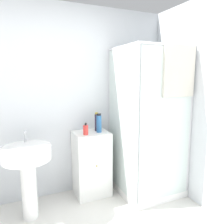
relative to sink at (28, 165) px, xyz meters
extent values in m
cube|color=silver|center=(0.27, 0.44, 0.62)|extent=(6.40, 0.06, 2.50)
cube|color=white|center=(1.54, 0.00, -0.58)|extent=(0.81, 0.81, 0.09)
cylinder|color=silver|center=(1.93, 0.39, 0.35)|extent=(0.04, 0.04, 1.96)
cylinder|color=silver|center=(1.16, 0.39, 0.35)|extent=(0.04, 0.04, 1.96)
cylinder|color=silver|center=(1.93, -0.38, 0.35)|extent=(0.04, 0.04, 1.96)
cylinder|color=silver|center=(1.16, -0.38, 0.35)|extent=(0.04, 0.04, 1.96)
cylinder|color=silver|center=(1.54, -0.38, 1.31)|extent=(0.77, 0.04, 0.04)
cylinder|color=silver|center=(1.54, 0.39, 1.31)|extent=(0.77, 0.04, 0.04)
cylinder|color=silver|center=(1.16, 0.00, 1.31)|extent=(0.04, 0.77, 0.04)
cylinder|color=silver|center=(1.93, 0.00, 1.31)|extent=(0.04, 0.77, 0.04)
cube|color=silver|center=(1.54, -0.40, 0.38)|extent=(0.73, 0.01, 1.83)
cube|color=silver|center=(1.14, 0.00, 0.38)|extent=(0.01, 0.73, 1.83)
cylinder|color=#B7BABF|center=(1.74, 0.33, 0.20)|extent=(0.02, 0.02, 1.47)
cylinder|color=#B7BABF|center=(1.74, 0.28, 0.95)|extent=(0.07, 0.07, 0.04)
cube|color=beige|center=(1.68, -0.42, 1.02)|extent=(0.44, 0.03, 0.59)
cube|color=white|center=(0.80, 0.21, -0.20)|extent=(0.45, 0.39, 0.87)
sphere|color=gold|center=(0.80, 0.00, -0.15)|extent=(0.02, 0.02, 0.02)
cylinder|color=white|center=(0.00, 0.00, -0.28)|extent=(0.17, 0.17, 0.69)
cylinder|color=white|center=(0.00, 0.00, 0.14)|extent=(0.52, 0.52, 0.15)
cylinder|color=#B7BABF|center=(0.00, 0.18, 0.28)|extent=(0.02, 0.02, 0.13)
cube|color=#B7BABF|center=(0.00, 0.15, 0.33)|extent=(0.02, 0.07, 0.02)
cylinder|color=red|center=(0.71, 0.12, 0.30)|extent=(0.06, 0.06, 0.12)
cylinder|color=black|center=(0.71, 0.12, 0.37)|extent=(0.02, 0.02, 0.02)
cube|color=black|center=(0.71, 0.10, 0.38)|extent=(0.02, 0.04, 0.01)
cylinder|color=#281E33|center=(0.90, 0.24, 0.35)|extent=(0.05, 0.05, 0.23)
cylinder|color=gold|center=(0.90, 0.24, 0.48)|extent=(0.04, 0.04, 0.02)
cylinder|color=#2D66A3|center=(0.90, 0.16, 0.35)|extent=(0.07, 0.07, 0.22)
cylinder|color=black|center=(0.90, 0.16, 0.47)|extent=(0.06, 0.06, 0.02)
camera|label=1|loc=(-0.08, -2.44, 0.97)|focal=35.00mm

